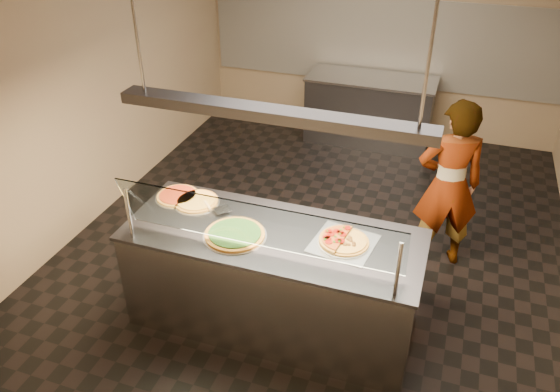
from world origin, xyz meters
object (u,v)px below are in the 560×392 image
(perforated_tray, at_px, (344,242))
(half_pizza_pepperoni, at_px, (332,237))
(serving_counter, at_px, (273,279))
(pizza_cheese, at_px, (197,201))
(worker, at_px, (448,186))
(pizza_spinach, at_px, (235,234))
(pizza_tomato, at_px, (178,195))
(heat_lamp_housing, at_px, (272,114))
(sneeze_guard, at_px, (256,226))
(pizza_spatula, at_px, (214,207))
(prep_table, at_px, (369,110))
(half_pizza_sausage, at_px, (355,243))

(perforated_tray, xyz_separation_m, half_pizza_pepperoni, (-0.09, 0.00, 0.03))
(serving_counter, distance_m, pizza_cheese, 0.94)
(worker, bearing_deg, pizza_spinach, 26.36)
(perforated_tray, distance_m, pizza_tomato, 1.54)
(half_pizza_pepperoni, relative_size, heat_lamp_housing, 0.18)
(serving_counter, relative_size, sneeze_guard, 1.11)
(pizza_spatula, height_order, prep_table, pizza_spatula)
(perforated_tray, xyz_separation_m, pizza_tomato, (-1.53, 0.19, 0.01))
(pizza_spinach, height_order, heat_lamp_housing, heat_lamp_housing)
(half_pizza_sausage, relative_size, heat_lamp_housing, 0.18)
(perforated_tray, distance_m, pizza_spatula, 1.15)
(sneeze_guard, relative_size, half_pizza_pepperoni, 5.32)
(serving_counter, height_order, pizza_spatula, pizza_spatula)
(serving_counter, distance_m, pizza_spinach, 0.56)
(pizza_cheese, distance_m, prep_table, 3.76)
(pizza_tomato, height_order, heat_lamp_housing, heat_lamp_housing)
(perforated_tray, distance_m, pizza_spinach, 0.85)
(pizza_spinach, relative_size, prep_table, 0.29)
(perforated_tray, distance_m, pizza_cheese, 1.35)
(heat_lamp_housing, bearing_deg, pizza_cheese, 164.18)
(pizza_cheese, distance_m, pizza_tomato, 0.20)
(pizza_cheese, height_order, pizza_spatula, pizza_spatula)
(serving_counter, relative_size, pizza_tomato, 6.10)
(serving_counter, relative_size, heat_lamp_housing, 1.04)
(perforated_tray, relative_size, worker, 0.30)
(sneeze_guard, relative_size, pizza_spatula, 7.53)
(prep_table, distance_m, worker, 2.80)
(serving_counter, bearing_deg, pizza_cheese, 164.18)
(pizza_spatula, height_order, heat_lamp_housing, heat_lamp_housing)
(prep_table, bearing_deg, sneeze_guard, -90.78)
(sneeze_guard, height_order, pizza_tomato, sneeze_guard)
(half_pizza_pepperoni, relative_size, worker, 0.24)
(worker, height_order, heat_lamp_housing, heat_lamp_housing)
(serving_counter, distance_m, half_pizza_sausage, 0.82)
(pizza_tomato, distance_m, pizza_spatula, 0.39)
(pizza_spatula, distance_m, worker, 2.20)
(sneeze_guard, bearing_deg, pizza_cheese, 144.02)
(half_pizza_pepperoni, distance_m, prep_table, 3.85)
(sneeze_guard, xyz_separation_m, perforated_tray, (0.56, 0.40, -0.29))
(pizza_spinach, bearing_deg, pizza_spatula, 137.51)
(serving_counter, xyz_separation_m, worker, (1.26, 1.36, 0.39))
(half_pizza_pepperoni, xyz_separation_m, half_pizza_sausage, (0.18, -0.00, -0.01))
(serving_counter, xyz_separation_m, half_pizza_sausage, (0.65, 0.06, 0.49))
(perforated_tray, distance_m, worker, 1.48)
(half_pizza_sausage, relative_size, worker, 0.24)
(serving_counter, xyz_separation_m, pizza_tomato, (-0.97, 0.25, 0.48))
(half_pizza_sausage, xyz_separation_m, pizza_cheese, (-1.43, 0.16, -0.01))
(pizza_spatula, bearing_deg, half_pizza_pepperoni, -5.70)
(pizza_tomato, bearing_deg, half_pizza_sausage, -6.70)
(pizza_tomato, bearing_deg, heat_lamp_housing, -14.41)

